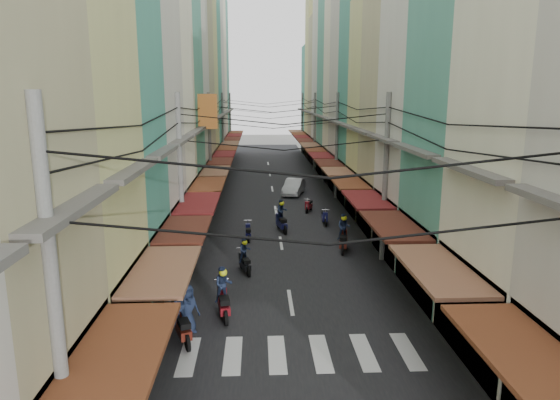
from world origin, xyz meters
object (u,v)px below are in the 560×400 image
object	(u,v)px
market_umbrella	(533,294)
traffic_sign	(410,243)
white_car	(294,194)
bicycle	(407,260)

from	to	relation	value
market_umbrella	traffic_sign	world-z (taller)	traffic_sign
white_car	traffic_sign	size ratio (longest dim) A/B	1.72
market_umbrella	white_car	bearing A→B (deg)	101.41
market_umbrella	traffic_sign	xyz separation A→B (m)	(-1.80, 6.45, -0.34)
white_car	bicycle	world-z (taller)	white_car
white_car	traffic_sign	distance (m)	20.25
bicycle	market_umbrella	bearing A→B (deg)	170.73
bicycle	market_umbrella	world-z (taller)	market_umbrella
bicycle	traffic_sign	distance (m)	3.82
white_car	bicycle	bearing A→B (deg)	-60.43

